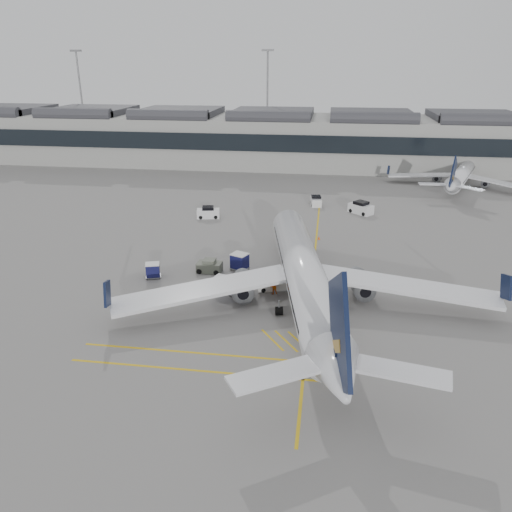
# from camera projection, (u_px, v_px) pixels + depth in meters

# --- Properties ---
(ground) EXTENTS (220.00, 220.00, 0.00)m
(ground) POSITION_uv_depth(u_px,v_px,m) (213.00, 300.00, 51.38)
(ground) COLOR gray
(ground) RESTS_ON ground
(terminal) EXTENTS (200.00, 20.45, 12.40)m
(terminal) POSITION_uv_depth(u_px,v_px,m) (281.00, 138.00, 115.34)
(terminal) COLOR #9E9E99
(terminal) RESTS_ON ground
(light_masts) EXTENTS (113.00, 0.60, 25.45)m
(light_masts) POSITION_uv_depth(u_px,v_px,m) (281.00, 96.00, 125.46)
(light_masts) COLOR slate
(light_masts) RESTS_ON ground
(apron_markings) EXTENTS (0.25, 60.00, 0.01)m
(apron_markings) POSITION_uv_depth(u_px,v_px,m) (314.00, 268.00, 59.25)
(apron_markings) COLOR gold
(apron_markings) RESTS_ON ground
(airliner_main) EXTENTS (37.22, 41.02, 10.99)m
(airliner_main) POSITION_uv_depth(u_px,v_px,m) (304.00, 276.00, 49.02)
(airliner_main) COLOR white
(airliner_main) RESTS_ON ground
(airliner_far) EXTENTS (26.04, 28.83, 8.05)m
(airliner_far) POSITION_uv_depth(u_px,v_px,m) (462.00, 175.00, 95.91)
(airliner_far) COLOR white
(airliner_far) RESTS_ON ground
(belt_loader) EXTENTS (5.31, 3.05, 2.10)m
(belt_loader) POSITION_uv_depth(u_px,v_px,m) (275.00, 283.00, 53.73)
(belt_loader) COLOR silver
(belt_loader) RESTS_ON ground
(baggage_cart_a) EXTENTS (2.37, 2.17, 2.03)m
(baggage_cart_a) POSITION_uv_depth(u_px,v_px,m) (240.00, 286.00, 51.90)
(baggage_cart_a) COLOR gray
(baggage_cart_a) RESTS_ON ground
(baggage_cart_b) EXTENTS (1.91, 1.72, 1.68)m
(baggage_cart_b) POSITION_uv_depth(u_px,v_px,m) (222.00, 283.00, 52.98)
(baggage_cart_b) COLOR gray
(baggage_cart_b) RESTS_ON ground
(baggage_cart_c) EXTENTS (2.38, 2.21, 2.02)m
(baggage_cart_c) POSITION_uv_depth(u_px,v_px,m) (240.00, 261.00, 58.32)
(baggage_cart_c) COLOR gray
(baggage_cart_c) RESTS_ON ground
(baggage_cart_d) EXTENTS (1.97, 1.78, 1.72)m
(baggage_cart_d) POSITION_uv_depth(u_px,v_px,m) (153.00, 270.00, 56.23)
(baggage_cart_d) COLOR gray
(baggage_cart_d) RESTS_ON ground
(ramp_agent_a) EXTENTS (0.69, 0.62, 1.58)m
(ramp_agent_a) POSITION_uv_depth(u_px,v_px,m) (297.00, 263.00, 58.49)
(ramp_agent_a) COLOR #DD5F0B
(ramp_agent_a) RESTS_ON ground
(ramp_agent_b) EXTENTS (0.96, 0.85, 1.64)m
(ramp_agent_b) POSITION_uv_depth(u_px,v_px,m) (274.00, 287.00, 52.38)
(ramp_agent_b) COLOR #E6560C
(ramp_agent_b) RESTS_ON ground
(pushback_tug) EXTENTS (2.89, 1.86, 1.58)m
(pushback_tug) POSITION_uv_depth(u_px,v_px,m) (209.00, 266.00, 57.82)
(pushback_tug) COLOR #575B4D
(pushback_tug) RESTS_ON ground
(safety_cone_nose) EXTENTS (0.35, 0.35, 0.49)m
(safety_cone_nose) POSITION_uv_depth(u_px,v_px,m) (319.00, 238.00, 68.50)
(safety_cone_nose) COLOR #F24C0A
(safety_cone_nose) RESTS_ON ground
(safety_cone_engine) EXTENTS (0.33, 0.33, 0.45)m
(safety_cone_engine) POSITION_uv_depth(u_px,v_px,m) (329.00, 277.00, 56.21)
(safety_cone_engine) COLOR #F24C0A
(safety_cone_engine) RESTS_ON ground
(service_van_left) EXTENTS (3.76, 2.40, 1.79)m
(service_van_left) POSITION_uv_depth(u_px,v_px,m) (208.00, 213.00, 77.76)
(service_van_left) COLOR silver
(service_van_left) RESTS_ON ground
(service_van_mid) EXTENTS (2.08, 3.45, 1.67)m
(service_van_mid) POSITION_uv_depth(u_px,v_px,m) (316.00, 201.00, 84.38)
(service_van_mid) COLOR silver
(service_van_mid) RESTS_ON ground
(service_van_right) EXTENTS (4.17, 3.97, 1.98)m
(service_van_right) POSITION_uv_depth(u_px,v_px,m) (361.00, 208.00, 79.93)
(service_van_right) COLOR silver
(service_van_right) RESTS_ON ground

